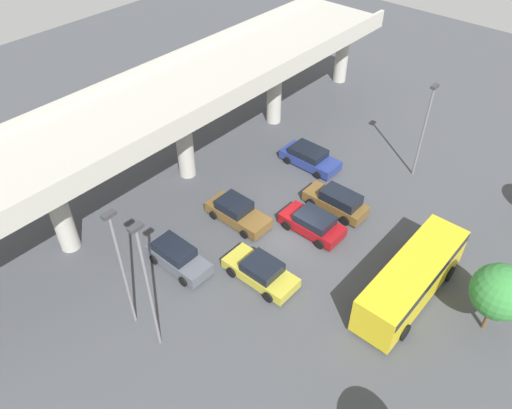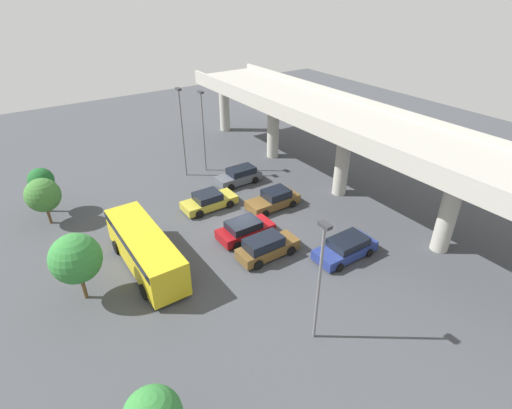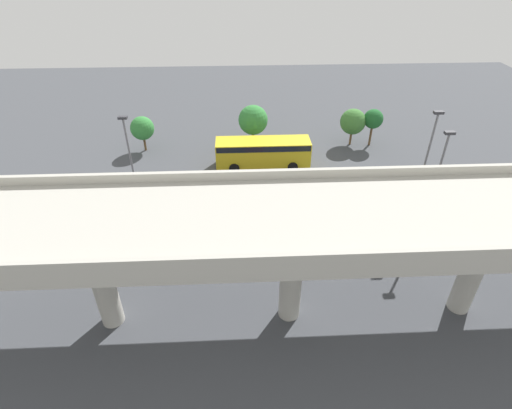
# 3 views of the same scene
# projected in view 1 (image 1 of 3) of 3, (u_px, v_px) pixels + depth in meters

# --- Properties ---
(ground_plane) EXTENTS (90.20, 90.20, 0.00)m
(ground_plane) POSITION_uv_depth(u_px,v_px,m) (295.00, 236.00, 33.79)
(ground_plane) COLOR #424449
(highway_overpass) EXTENTS (43.36, 7.55, 7.99)m
(highway_overpass) POSITION_uv_depth(u_px,v_px,m) (180.00, 100.00, 34.87)
(highway_overpass) COLOR #ADAAA0
(highway_overpass) RESTS_ON ground_plane
(parked_car_0) EXTENTS (2.03, 4.43, 1.58)m
(parked_car_0) POSITION_uv_depth(u_px,v_px,m) (177.00, 257.00, 31.30)
(parked_car_0) COLOR #515660
(parked_car_0) RESTS_ON ground_plane
(parked_car_1) EXTENTS (2.25, 4.77, 1.48)m
(parked_car_1) POSITION_uv_depth(u_px,v_px,m) (261.00, 271.00, 30.47)
(parked_car_1) COLOR gold
(parked_car_1) RESTS_ON ground_plane
(parked_car_2) EXTENTS (2.18, 4.71, 1.58)m
(parked_car_2) POSITION_uv_depth(u_px,v_px,m) (237.00, 212.00, 34.55)
(parked_car_2) COLOR brown
(parked_car_2) RESTS_ON ground_plane
(parked_car_3) EXTENTS (2.23, 4.40, 1.49)m
(parked_car_3) POSITION_uv_depth(u_px,v_px,m) (313.00, 223.00, 33.71)
(parked_car_3) COLOR maroon
(parked_car_3) RESTS_ON ground_plane
(parked_car_4) EXTENTS (1.98, 4.63, 1.68)m
(parked_car_4) POSITION_uv_depth(u_px,v_px,m) (337.00, 201.00, 35.30)
(parked_car_4) COLOR brown
(parked_car_4) RESTS_ON ground_plane
(parked_car_5) EXTENTS (2.26, 4.77, 1.47)m
(parked_car_5) POSITION_uv_depth(u_px,v_px,m) (310.00, 157.00, 39.55)
(parked_car_5) COLOR navy
(parked_car_5) RESTS_ON ground_plane
(shuttle_bus) EXTENTS (9.13, 2.82, 2.76)m
(shuttle_bus) POSITION_uv_depth(u_px,v_px,m) (412.00, 277.00, 28.87)
(shuttle_bus) COLOR gold
(shuttle_bus) RESTS_ON ground_plane
(lamp_post_near_aisle) EXTENTS (0.70, 0.35, 8.21)m
(lamp_post_near_aisle) POSITION_uv_depth(u_px,v_px,m) (121.00, 263.00, 25.46)
(lamp_post_near_aisle) COLOR slate
(lamp_post_near_aisle) RESTS_ON ground_plane
(lamp_post_mid_lot) EXTENTS (0.70, 0.35, 8.79)m
(lamp_post_mid_lot) POSITION_uv_depth(u_px,v_px,m) (147.00, 282.00, 24.14)
(lamp_post_mid_lot) COLOR slate
(lamp_post_mid_lot) RESTS_ON ground_plane
(lamp_post_by_overpass) EXTENTS (0.70, 0.35, 7.60)m
(lamp_post_by_overpass) POSITION_uv_depth(u_px,v_px,m) (425.00, 124.00, 36.18)
(lamp_post_by_overpass) COLOR slate
(lamp_post_by_overpass) RESTS_ON ground_plane
(tree_front_right) EXTENTS (3.08, 3.08, 4.64)m
(tree_front_right) POSITION_uv_depth(u_px,v_px,m) (500.00, 292.00, 26.20)
(tree_front_right) COLOR brown
(tree_front_right) RESTS_ON ground_plane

